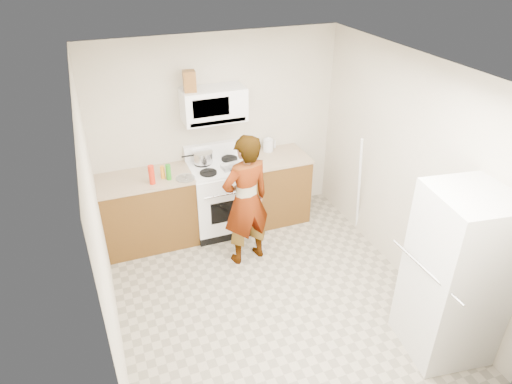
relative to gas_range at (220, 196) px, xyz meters
name	(u,v)px	position (x,y,z in m)	size (l,w,h in m)	color
floor	(270,296)	(0.10, -1.48, -0.49)	(3.60, 3.60, 0.00)	gray
back_wall	(219,133)	(0.10, 0.31, 0.76)	(3.20, 0.02, 2.50)	beige
right_wall	(408,173)	(1.69, -1.48, 0.76)	(0.02, 3.60, 2.50)	beige
cabinet_left	(149,212)	(-0.94, 0.01, -0.04)	(1.12, 0.62, 0.90)	brown
counter_left	(144,179)	(-0.94, 0.01, 0.43)	(1.14, 0.64, 0.04)	tan
cabinet_right	(275,188)	(0.78, 0.01, -0.04)	(0.80, 0.62, 0.90)	brown
counter_right	(276,157)	(0.78, 0.01, 0.43)	(0.82, 0.64, 0.04)	tan
gas_range	(220,196)	(0.00, 0.00, 0.00)	(0.76, 0.65, 1.13)	white
microwave	(213,104)	(0.00, 0.13, 1.21)	(0.76, 0.38, 0.40)	white
person	(246,201)	(0.09, -0.74, 0.33)	(0.60, 0.39, 1.63)	tan
fridge	(457,276)	(1.40, -2.67, 0.36)	(0.70, 0.70, 1.70)	silver
kettle	(268,145)	(0.75, 0.20, 0.53)	(0.14, 0.14, 0.17)	silver
jug	(189,81)	(-0.28, 0.10, 1.53)	(0.14, 0.14, 0.24)	brown
saucepan	(203,157)	(-0.17, 0.15, 0.54)	(0.25, 0.25, 0.14)	silver
tray	(232,166)	(0.13, -0.11, 0.47)	(0.25, 0.16, 0.05)	white
bottle_spray	(152,175)	(-0.86, -0.17, 0.57)	(0.07, 0.07, 0.23)	red
bottle_hot_sauce	(163,172)	(-0.72, -0.08, 0.53)	(0.05, 0.05, 0.16)	orange
bottle_green_cap	(168,172)	(-0.66, -0.13, 0.55)	(0.06, 0.06, 0.19)	#218518
pot_lid	(185,178)	(-0.48, -0.18, 0.46)	(0.23, 0.23, 0.01)	white
broom	(359,186)	(1.61, -0.74, 0.22)	(0.03, 0.03, 1.42)	white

